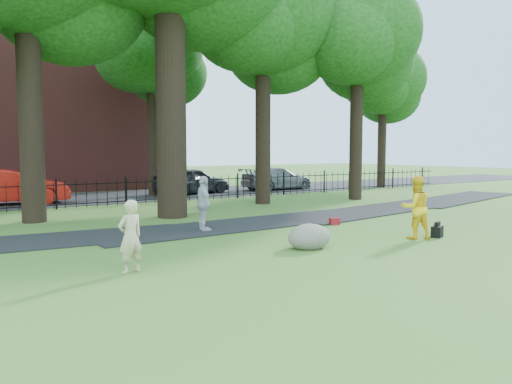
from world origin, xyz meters
TOP-DOWN VIEW (x-y plane):
  - ground at (0.00, 0.00)m, footprint 120.00×120.00m
  - footpath at (1.00, 3.90)m, footprint 36.07×3.85m
  - street at (0.00, 16.00)m, footprint 80.00×7.00m
  - iron_fence at (0.00, 12.00)m, footprint 44.00×0.04m
  - tree_row at (0.52, 8.40)m, footprint 26.82×7.96m
  - woman at (-4.26, -0.29)m, footprint 0.61×0.48m
  - man at (3.74, -1.00)m, footprint 1.05×0.95m
  - pedestrian at (-0.59, 3.43)m, footprint 0.59×1.06m
  - boulder at (0.38, -0.39)m, footprint 1.34×1.12m
  - backpack at (4.47, -1.20)m, footprint 0.49×0.41m
  - red_bag at (3.70, 2.22)m, footprint 0.38×0.30m
  - red_sedan at (-4.26, 15.01)m, footprint 5.02×2.18m
  - grey_car at (5.06, 15.36)m, footprint 4.70×2.52m
  - silver_car at (10.93, 15.21)m, footprint 4.88×2.10m

SIDE VIEW (x-z plane):
  - ground at x=0.00m, z-range 0.00..0.00m
  - footpath at x=1.00m, z-range -0.01..0.01m
  - street at x=0.00m, z-range -0.01..0.01m
  - red_bag at x=3.70m, z-range 0.00..0.22m
  - backpack at x=4.47m, z-range 0.00..0.32m
  - boulder at x=0.38m, z-range 0.00..0.69m
  - iron_fence at x=0.00m, z-range 0.00..1.20m
  - silver_car at x=10.93m, z-range 0.00..1.40m
  - woman at x=-4.26m, z-range 0.00..1.49m
  - grey_car at x=5.06m, z-range 0.00..1.52m
  - red_sedan at x=-4.26m, z-range 0.00..1.61m
  - pedestrian at x=-0.59m, z-range 0.00..1.71m
  - man at x=3.74m, z-range 0.00..1.76m
  - tree_row at x=0.52m, z-range 1.94..14.36m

